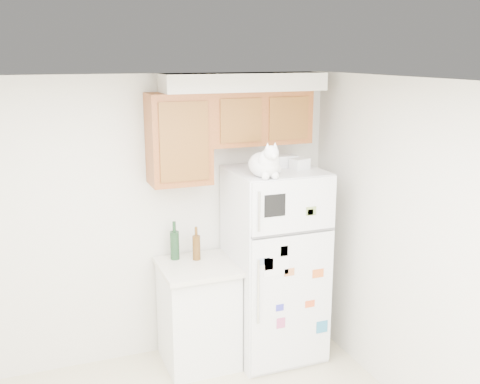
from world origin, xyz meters
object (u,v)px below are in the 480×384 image
cat (266,163)px  storage_box_front (300,164)px  bottle_amber (196,243)px  refrigerator (275,264)px  bottle_green (175,240)px  base_counter (198,313)px  storage_box_back (286,161)px

cat → storage_box_front: 0.46m
storage_box_front → bottle_amber: (-0.87, 0.21, -0.68)m
refrigerator → bottle_amber: size_ratio=5.77×
cat → bottle_green: (-0.64, 0.49, -0.72)m
base_counter → bottle_amber: (0.03, 0.10, 0.60)m
base_counter → storage_box_back: 1.53m
refrigerator → base_counter: bearing=173.9°
cat → refrigerator: bearing=49.6°
bottle_green → bottle_amber: bottle_green is taller
refrigerator → cat: 1.01m
cat → bottle_green: bearing=142.3°
storage_box_front → refrigerator: bearing=154.5°
refrigerator → base_counter: (-0.69, 0.07, -0.39)m
base_counter → bottle_amber: 0.61m
cat → storage_box_back: (0.34, 0.34, -0.06)m
bottle_amber → refrigerator: bearing=-15.0°
refrigerator → bottle_amber: refrigerator is taller
refrigerator → cat: (-0.20, -0.24, 0.96)m
refrigerator → bottle_green: bearing=163.0°
bottle_green → bottle_amber: bearing=-24.7°
base_counter → bottle_amber: bearing=76.2°
base_counter → storage_box_back: bearing=1.9°
cat → storage_box_back: 0.48m
base_counter → cat: size_ratio=2.16×
base_counter → cat: 1.47m
storage_box_back → bottle_amber: size_ratio=0.61×
base_counter → bottle_green: size_ratio=2.71×
storage_box_front → bottle_amber: storage_box_front is taller
base_counter → bottle_green: bearing=128.7°
base_counter → storage_box_front: bearing=-6.9°
base_counter → storage_box_front: 1.57m
cat → storage_box_front: cat is taller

